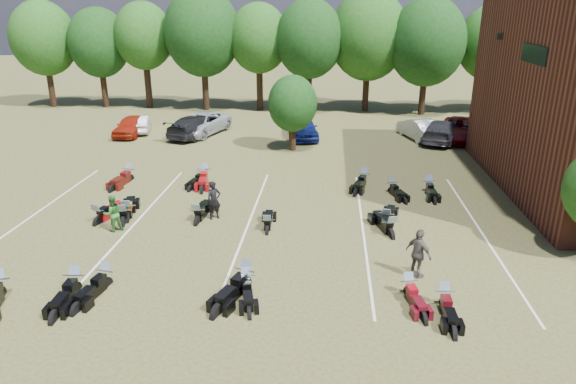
# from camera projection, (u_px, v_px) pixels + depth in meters

# --- Properties ---
(ground) EXTENTS (160.00, 160.00, 0.00)m
(ground) POSITION_uv_depth(u_px,v_px,m) (314.00, 258.00, 19.51)
(ground) COLOR brown
(ground) RESTS_ON ground
(car_0) EXTENTS (1.74, 4.25, 1.44)m
(car_0) POSITION_uv_depth(u_px,v_px,m) (131.00, 126.00, 37.75)
(car_0) COLOR #9B200E
(car_0) RESTS_ON ground
(car_1) EXTENTS (2.28, 4.13, 1.29)m
(car_1) POSITION_uv_depth(u_px,v_px,m) (140.00, 124.00, 38.84)
(car_1) COLOR #BBBCC0
(car_1) RESTS_ON ground
(car_2) EXTENTS (4.20, 6.22, 1.58)m
(car_2) POSITION_uv_depth(u_px,v_px,m) (200.00, 124.00, 38.07)
(car_2) COLOR #9C9FA5
(car_2) RESTS_ON ground
(car_3) EXTENTS (3.71, 5.72, 1.54)m
(car_3) POSITION_uv_depth(u_px,v_px,m) (195.00, 126.00, 37.43)
(car_3) COLOR black
(car_3) RESTS_ON ground
(car_4) EXTENTS (2.66, 4.83, 1.56)m
(car_4) POSITION_uv_depth(u_px,v_px,m) (303.00, 128.00, 36.94)
(car_4) COLOR #0C1657
(car_4) RESTS_ON ground
(car_5) EXTENTS (2.87, 4.79, 1.49)m
(car_5) POSITION_uv_depth(u_px,v_px,m) (419.00, 129.00, 36.78)
(car_5) COLOR #ACADA9
(car_5) RESTS_ON ground
(car_6) EXTENTS (4.31, 6.13, 1.55)m
(car_6) POSITION_uv_depth(u_px,v_px,m) (458.00, 129.00, 36.48)
(car_6) COLOR #50040A
(car_6) RESTS_ON ground
(car_7) EXTENTS (3.84, 5.66, 1.52)m
(car_7) POSITION_uv_depth(u_px,v_px,m) (441.00, 131.00, 36.01)
(car_7) COLOR #3A393E
(car_7) RESTS_ON ground
(person_black) EXTENTS (0.76, 0.70, 1.75)m
(person_black) POSITION_uv_depth(u_px,v_px,m) (214.00, 200.00, 22.88)
(person_black) COLOR black
(person_black) RESTS_ON ground
(person_green) EXTENTS (0.98, 0.95, 1.60)m
(person_green) POSITION_uv_depth(u_px,v_px,m) (113.00, 213.00, 21.64)
(person_green) COLOR #2C6D28
(person_green) RESTS_ON ground
(person_grey) EXTENTS (1.05, 1.09, 1.82)m
(person_grey) POSITION_uv_depth(u_px,v_px,m) (419.00, 254.00, 17.88)
(person_grey) COLOR #554E49
(person_grey) RESTS_ON ground
(motorcycle_0) EXTENTS (1.50, 2.63, 1.40)m
(motorcycle_0) POSITION_uv_depth(u_px,v_px,m) (1.00, 298.00, 16.89)
(motorcycle_0) COLOR black
(motorcycle_0) RESTS_ON ground
(motorcycle_1) EXTENTS (0.89, 2.36, 1.29)m
(motorcycle_1) POSITION_uv_depth(u_px,v_px,m) (77.00, 292.00, 17.23)
(motorcycle_1) COLOR black
(motorcycle_1) RESTS_ON ground
(motorcycle_2) EXTENTS (1.07, 2.32, 1.25)m
(motorcycle_2) POSITION_uv_depth(u_px,v_px,m) (106.00, 286.00, 17.56)
(motorcycle_2) COLOR black
(motorcycle_2) RESTS_ON ground
(motorcycle_3) EXTENTS (1.08, 2.16, 1.15)m
(motorcycle_3) POSITION_uv_depth(u_px,v_px,m) (247.00, 291.00, 17.30)
(motorcycle_3) COLOR black
(motorcycle_3) RESTS_ON ground
(motorcycle_4) EXTENTS (1.60, 2.64, 1.41)m
(motorcycle_4) POSITION_uv_depth(u_px,v_px,m) (245.00, 288.00, 17.49)
(motorcycle_4) COLOR black
(motorcycle_4) RESTS_ON ground
(motorcycle_5) EXTENTS (0.68, 2.12, 1.18)m
(motorcycle_5) POSITION_uv_depth(u_px,v_px,m) (443.00, 307.00, 16.37)
(motorcycle_5) COLOR black
(motorcycle_5) RESTS_ON ground
(motorcycle_6) EXTENTS (1.02, 2.13, 1.14)m
(motorcycle_6) POSITION_uv_depth(u_px,v_px,m) (408.00, 296.00, 17.00)
(motorcycle_6) COLOR #4B0A13
(motorcycle_6) RESTS_ON ground
(motorcycle_7) EXTENTS (1.36, 2.50, 1.33)m
(motorcycle_7) POSITION_uv_depth(u_px,v_px,m) (99.00, 224.00, 22.62)
(motorcycle_7) COLOR maroon
(motorcycle_7) RESTS_ON ground
(motorcycle_8) EXTENTS (1.40, 2.64, 1.40)m
(motorcycle_8) POSITION_uv_depth(u_px,v_px,m) (128.00, 220.00, 22.97)
(motorcycle_8) COLOR black
(motorcycle_8) RESTS_ON ground
(motorcycle_9) EXTENTS (1.34, 2.57, 1.37)m
(motorcycle_9) POSITION_uv_depth(u_px,v_px,m) (124.00, 224.00, 22.54)
(motorcycle_9) COLOR black
(motorcycle_9) RESTS_ON ground
(motorcycle_10) EXTENTS (0.93, 2.46, 1.35)m
(motorcycle_10) POSITION_uv_depth(u_px,v_px,m) (198.00, 223.00, 22.64)
(motorcycle_10) COLOR black
(motorcycle_10) RESTS_ON ground
(motorcycle_11) EXTENTS (0.78, 2.16, 1.19)m
(motorcycle_11) POSITION_uv_depth(u_px,v_px,m) (267.00, 232.00, 21.74)
(motorcycle_11) COLOR black
(motorcycle_11) RESTS_ON ground
(motorcycle_12) EXTENTS (1.45, 2.57, 1.36)m
(motorcycle_12) POSITION_uv_depth(u_px,v_px,m) (390.00, 237.00, 21.35)
(motorcycle_12) COLOR black
(motorcycle_12) RESTS_ON ground
(motorcycle_13) EXTENTS (1.24, 2.33, 1.24)m
(motorcycle_13) POSITION_uv_depth(u_px,v_px,m) (386.00, 227.00, 22.29)
(motorcycle_13) COLOR black
(motorcycle_13) RESTS_ON ground
(motorcycle_14) EXTENTS (1.14, 2.52, 1.36)m
(motorcycle_14) POSITION_uv_depth(u_px,v_px,m) (130.00, 181.00, 28.19)
(motorcycle_14) COLOR #420D09
(motorcycle_14) RESTS_ON ground
(motorcycle_15) EXTENTS (1.14, 2.59, 1.40)m
(motorcycle_15) POSITION_uv_depth(u_px,v_px,m) (205.00, 181.00, 28.11)
(motorcycle_15) COLOR maroon
(motorcycle_15) RESTS_ON ground
(motorcycle_16) EXTENTS (1.03, 2.15, 1.15)m
(motorcycle_16) POSITION_uv_depth(u_px,v_px,m) (202.00, 182.00, 27.99)
(motorcycle_16) COLOR black
(motorcycle_16) RESTS_ON ground
(motorcycle_18) EXTENTS (1.41, 2.48, 1.32)m
(motorcycle_18) POSITION_uv_depth(u_px,v_px,m) (364.00, 185.00, 27.52)
(motorcycle_18) COLOR black
(motorcycle_18) RESTS_ON ground
(motorcycle_19) EXTENTS (1.29, 2.16, 1.15)m
(motorcycle_19) POSITION_uv_depth(u_px,v_px,m) (391.00, 193.00, 26.33)
(motorcycle_19) COLOR black
(motorcycle_19) RESTS_ON ground
(motorcycle_20) EXTENTS (0.74, 2.21, 1.22)m
(motorcycle_20) POSITION_uv_depth(u_px,v_px,m) (428.00, 192.00, 26.44)
(motorcycle_20) COLOR black
(motorcycle_20) RESTS_ON ground
(tree_line) EXTENTS (56.00, 6.00, 9.79)m
(tree_line) POSITION_uv_depth(u_px,v_px,m) (316.00, 39.00, 44.59)
(tree_line) COLOR black
(tree_line) RESTS_ON ground
(young_tree_midfield) EXTENTS (3.20, 3.20, 4.70)m
(young_tree_midfield) POSITION_uv_depth(u_px,v_px,m) (292.00, 104.00, 33.12)
(young_tree_midfield) COLOR black
(young_tree_midfield) RESTS_ON ground
(parking_lines) EXTENTS (20.10, 14.00, 0.01)m
(parking_lines) POSITION_uv_depth(u_px,v_px,m) (248.00, 224.00, 22.55)
(parking_lines) COLOR silver
(parking_lines) RESTS_ON ground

